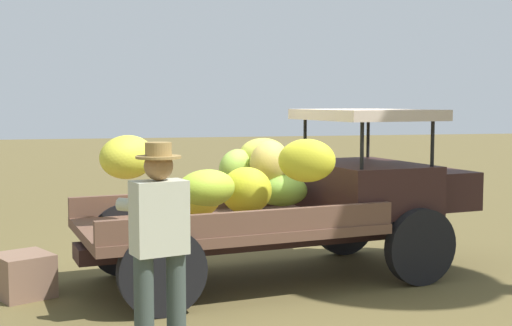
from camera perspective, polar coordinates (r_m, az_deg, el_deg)
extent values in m
plane|color=brown|center=(7.89, 1.49, -9.10)|extent=(60.00, 60.00, 0.00)
cube|color=#321C19|center=(7.50, 0.71, -6.27)|extent=(4.02, 1.08, 0.16)
cylinder|color=black|center=(8.85, 7.29, -4.88)|extent=(0.83, 0.27, 0.82)
cylinder|color=black|center=(7.54, 13.44, -6.74)|extent=(0.83, 0.27, 0.82)
cylinder|color=black|center=(7.85, -10.80, -6.21)|extent=(0.83, 0.27, 0.82)
cylinder|color=black|center=(6.33, -7.74, -8.90)|extent=(0.83, 0.27, 0.82)
cube|color=brown|center=(7.30, -2.54, -5.15)|extent=(3.24, 2.18, 0.10)
cube|color=brown|center=(8.02, -4.53, -3.08)|extent=(2.97, 0.57, 0.22)
cube|color=brown|center=(6.54, -0.11, -4.92)|extent=(2.97, 0.57, 0.22)
cube|color=#321C19|center=(7.99, 8.97, -1.96)|extent=(1.33, 1.68, 0.55)
cube|color=#321C19|center=(8.50, 14.13, -2.00)|extent=(0.86, 1.16, 0.44)
cylinder|color=black|center=(8.72, 9.25, 2.25)|extent=(0.04, 0.04, 0.55)
cylinder|color=black|center=(7.66, 14.38, 1.78)|extent=(0.04, 0.04, 0.55)
cylinder|color=black|center=(8.29, 4.08, 2.16)|extent=(0.04, 0.04, 0.55)
cylinder|color=black|center=(7.16, 8.75, 1.66)|extent=(0.04, 0.04, 0.55)
cube|color=#C5B09C|center=(7.93, 9.05, 3.97)|extent=(1.45, 1.70, 0.12)
ellipsoid|color=gold|center=(6.87, 4.22, 0.20)|extent=(0.67, 0.56, 0.46)
ellipsoid|color=yellow|center=(6.82, -4.98, -2.99)|extent=(0.72, 0.72, 0.43)
ellipsoid|color=yellow|center=(7.12, -10.57, 0.48)|extent=(0.82, 0.81, 0.53)
ellipsoid|color=#AFCF36|center=(6.73, -4.17, -2.14)|extent=(0.78, 0.75, 0.48)
ellipsoid|color=gold|center=(7.76, 1.17, -0.05)|extent=(0.66, 0.65, 0.53)
ellipsoid|color=#8FB442|center=(7.89, -1.59, -0.45)|extent=(0.62, 0.61, 0.49)
ellipsoid|color=gold|center=(7.26, -0.81, -2.29)|extent=(0.65, 0.72, 0.65)
ellipsoid|color=gold|center=(7.98, 0.59, 0.69)|extent=(0.67, 0.64, 0.50)
ellipsoid|color=#89BB42|center=(7.72, 2.09, -2.26)|extent=(0.72, 0.66, 0.42)
cylinder|color=#37423D|center=(5.34, -9.24, -11.74)|extent=(0.15, 0.15, 0.79)
cylinder|color=#37423D|center=(5.43, -6.61, -11.42)|extent=(0.15, 0.15, 0.79)
cube|color=#B9BBA3|center=(5.23, -8.00, -4.48)|extent=(0.45, 0.34, 0.56)
cylinder|color=#B9BBA3|center=(5.27, -9.42, -3.50)|extent=(0.38, 0.31, 0.10)
cylinder|color=#B9BBA3|center=(5.34, -7.40, -3.36)|extent=(0.25, 0.41, 0.10)
sphere|color=olive|center=(5.18, -8.05, -0.24)|extent=(0.22, 0.22, 0.22)
cylinder|color=#9C7B43|center=(5.17, -8.06, 0.49)|extent=(0.34, 0.34, 0.02)
cylinder|color=#9C7B43|center=(5.17, -8.07, 1.15)|extent=(0.20, 0.20, 0.10)
cube|color=#82604C|center=(7.32, -18.67, -8.77)|extent=(0.68, 0.70, 0.43)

